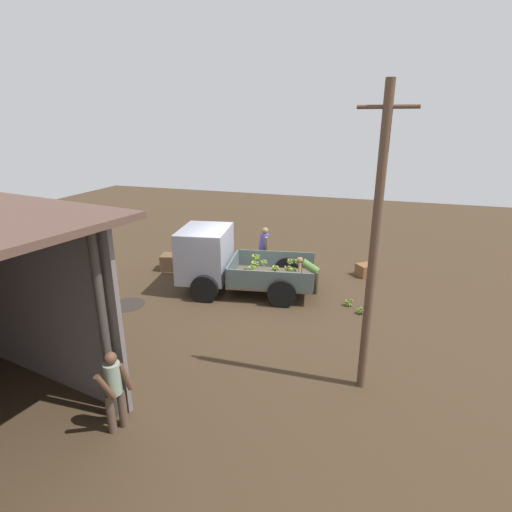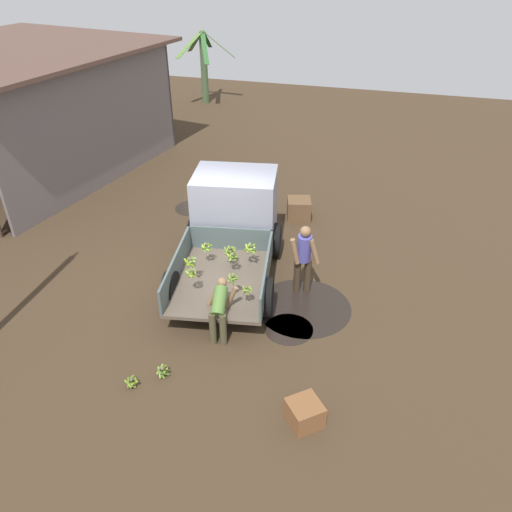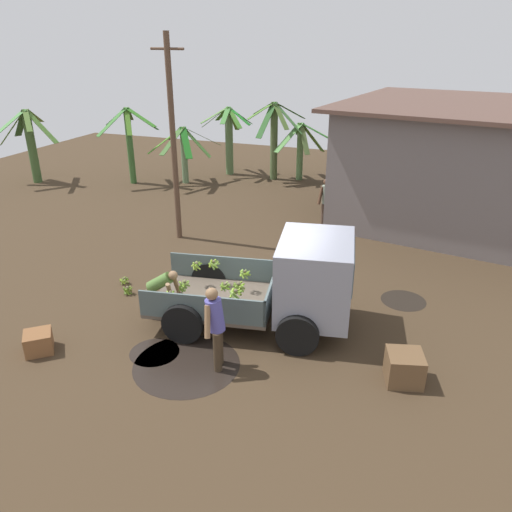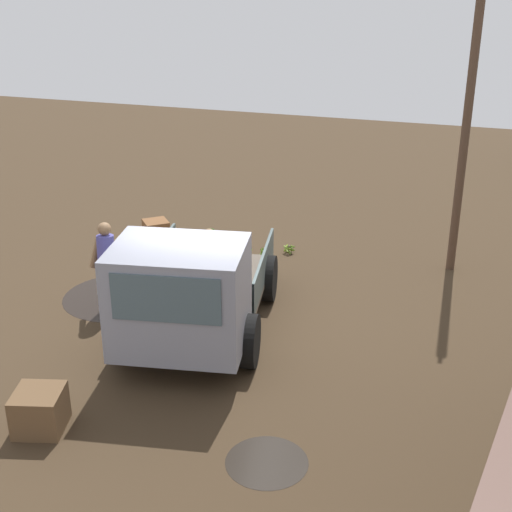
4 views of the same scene
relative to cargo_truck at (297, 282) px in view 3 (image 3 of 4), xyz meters
name	(u,v)px [view 3 (image 3 of 4)]	position (x,y,z in m)	size (l,w,h in m)	color
ground	(263,317)	(-0.78, 0.11, -1.08)	(36.00, 36.00, 0.00)	#3F2F1F
mud_patch_0	(403,300)	(2.12, 1.98, -1.07)	(1.06, 1.06, 0.01)	black
mud_patch_1	(155,352)	(-2.36, -1.95, -1.07)	(1.00, 1.00, 0.01)	black
mud_patch_2	(187,364)	(-1.57, -2.09, -1.07)	(2.07, 2.07, 0.01)	black
cargo_truck	(297,282)	(0.00, 0.00, 0.00)	(4.52, 2.80, 2.03)	brown
warehouse_shed	(498,140)	(4.13, 8.54, 1.71)	(9.65, 8.95, 3.85)	slate
utility_pole	(173,140)	(-4.87, 3.76, 1.96)	(1.01, 0.17, 5.93)	brown
banana_palm_0	(130,143)	(-9.71, 8.65, 0.65)	(2.42, 2.65, 3.14)	#37622D
banana_palm_2	(229,139)	(-6.44, 11.49, 0.51)	(2.29, 2.35, 2.97)	#547244
banana_palm_3	(300,149)	(-3.20, 11.66, 0.27)	(2.61, 2.64, 2.44)	#618B4F
banana_palm_4	(31,144)	(-13.68, 7.33, 0.55)	(2.51, 2.47, 3.05)	#3E5B2D
banana_palm_5	(274,138)	(-4.29, 11.35, 0.70)	(2.30, 2.45, 3.27)	#54693C
banana_palm_6	(184,152)	(-7.61, 9.44, 0.26)	(2.48, 2.88, 2.36)	#6B8B5E
person_foreground_visitor	(215,324)	(-1.00, -1.94, -0.14)	(0.45, 0.67, 1.69)	#3B2D1E
person_worker_loading	(160,289)	(-2.93, -0.68, -0.37)	(0.75, 0.66, 1.17)	#48432C
person_bystander_near_shed	(326,200)	(-0.84, 6.39, -0.20)	(0.47, 0.66, 1.59)	brown
banana_bunch_on_ground_0	(128,290)	(-4.25, -0.03, -0.96)	(0.26, 0.26, 0.22)	brown
banana_bunch_on_ground_1	(124,280)	(-4.63, 0.39, -0.97)	(0.25, 0.26, 0.19)	brown
wooden_crate_0	(39,342)	(-4.55, -2.71, -0.86)	(0.52, 0.52, 0.43)	brown
wooden_crate_1	(404,368)	(2.38, -1.14, -0.79)	(0.64, 0.64, 0.57)	brown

